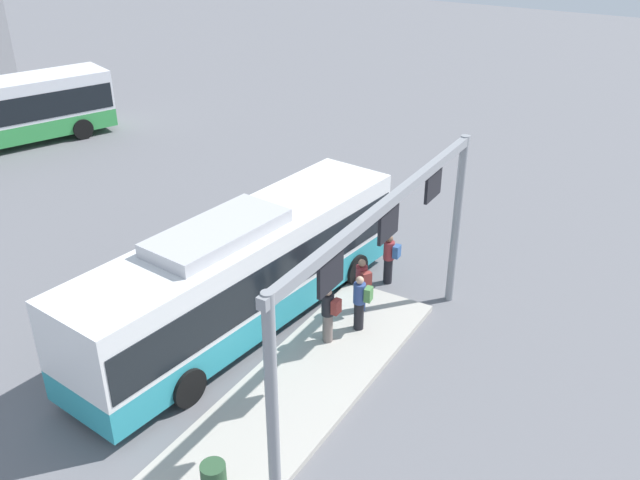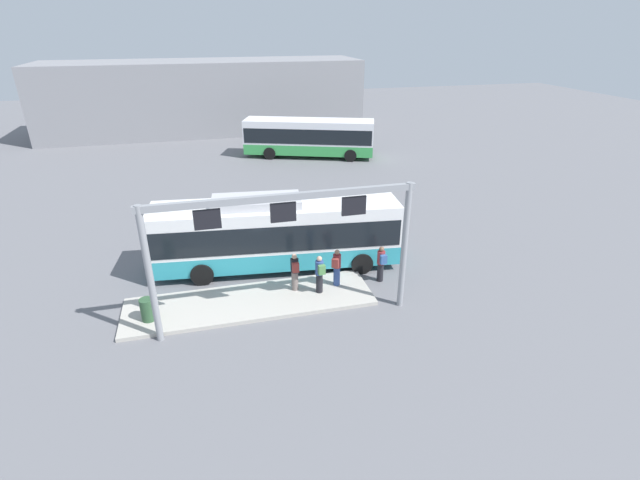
% 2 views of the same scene
% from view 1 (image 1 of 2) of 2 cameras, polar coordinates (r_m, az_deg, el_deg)
% --- Properties ---
extents(ground_plane, '(120.00, 120.00, 0.00)m').
position_cam_1_polar(ground_plane, '(19.93, -6.15, -6.92)').
color(ground_plane, slate).
extents(platform_curb, '(10.00, 2.80, 0.16)m').
position_cam_1_polar(platform_curb, '(17.46, -1.53, -12.13)').
color(platform_curb, '#B2ADA3').
rests_on(platform_curb, ground).
extents(bus_main, '(11.32, 3.69, 3.46)m').
position_cam_1_polar(bus_main, '(18.96, -6.43, -2.41)').
color(bus_main, teal).
rests_on(bus_main, ground).
extents(person_boarding, '(0.54, 0.61, 1.67)m').
position_cam_1_polar(person_boarding, '(19.67, 3.51, -3.66)').
color(person_boarding, '#334C8C').
rests_on(person_boarding, platform_curb).
extents(person_waiting_near, '(0.35, 0.53, 1.67)m').
position_cam_1_polar(person_waiting_near, '(21.40, 5.80, -1.50)').
color(person_waiting_near, black).
rests_on(person_waiting_near, ground).
extents(person_waiting_mid, '(0.35, 0.53, 1.67)m').
position_cam_1_polar(person_waiting_mid, '(18.36, 0.73, -6.12)').
color(person_waiting_mid, slate).
rests_on(person_waiting_mid, platform_curb).
extents(person_waiting_far, '(0.38, 0.56, 1.67)m').
position_cam_1_polar(person_waiting_far, '(18.88, 3.37, -5.13)').
color(person_waiting_far, black).
rests_on(person_waiting_far, platform_curb).
extents(platform_sign_gantry, '(9.70, 0.24, 5.20)m').
position_cam_1_polar(platform_sign_gantry, '(15.63, 5.58, -1.07)').
color(platform_sign_gantry, gray).
rests_on(platform_sign_gantry, ground).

